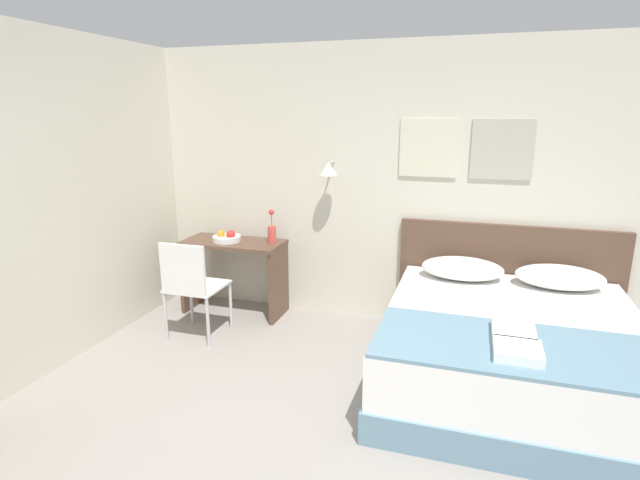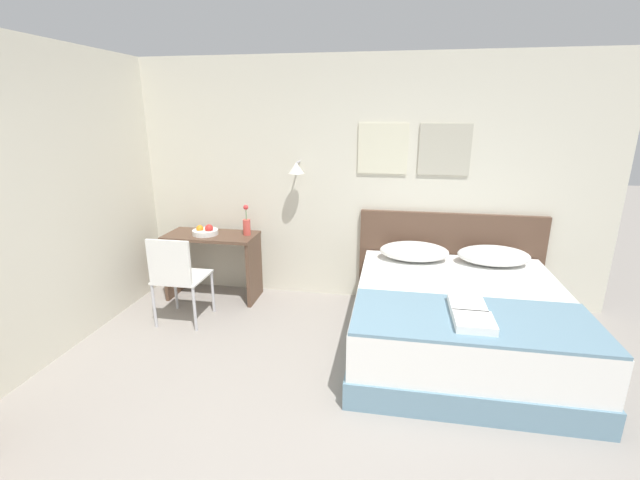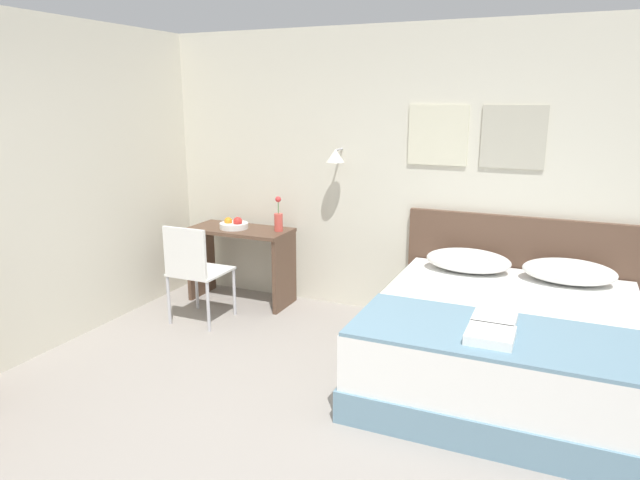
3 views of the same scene
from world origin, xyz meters
name	(u,v)px [view 2 (image 2 of 3)]	position (x,y,z in m)	size (l,w,h in m)	color
wall_back	(350,182)	(0.01, 2.83, 1.33)	(5.50, 0.31, 2.65)	beige
bed	(459,321)	(1.12, 1.75, 0.29)	(1.83, 1.98, 0.59)	#66899E
headboard	(449,260)	(1.12, 2.77, 0.52)	(1.95, 0.06, 1.04)	brown
pillow_left	(414,251)	(0.72, 2.47, 0.69)	(0.70, 0.43, 0.19)	white
pillow_right	(494,256)	(1.51, 2.47, 0.69)	(0.70, 0.43, 0.19)	white
throw_blanket	(473,319)	(1.12, 1.18, 0.61)	(1.77, 0.79, 0.02)	#66899E
folded_towel_near_foot	(467,305)	(1.09, 1.31, 0.65)	(0.26, 0.30, 0.06)	white
folded_towel_mid_bed	(474,322)	(1.10, 1.04, 0.65)	(0.28, 0.28, 0.06)	white
desk	(213,255)	(-1.51, 2.49, 0.51)	(1.02, 0.48, 0.76)	brown
desk_chair	(176,273)	(-1.58, 1.79, 0.55)	(0.47, 0.47, 0.92)	white
fruit_bowl	(205,231)	(-1.56, 2.46, 0.79)	(0.28, 0.28, 0.12)	silver
flower_vase	(247,225)	(-1.10, 2.53, 0.87)	(0.08, 0.08, 0.34)	#D14C42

